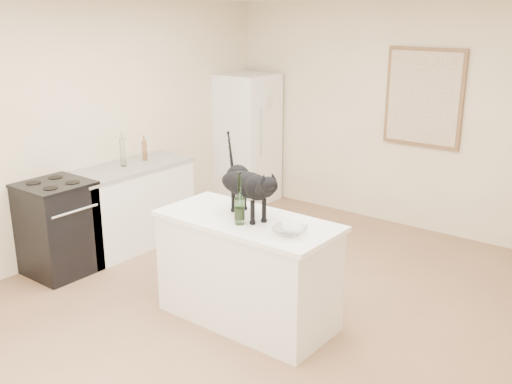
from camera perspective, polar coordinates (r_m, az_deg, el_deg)
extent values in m
plane|color=#966F50|center=(5.29, -0.29, -10.98)|extent=(5.50, 5.50, 0.00)
plane|color=#F8E4C0|center=(7.13, 13.59, 7.10)|extent=(4.50, 0.00, 4.50)
plane|color=#F8E4C0|center=(6.41, -16.41, 5.78)|extent=(0.00, 5.50, 5.50)
cube|color=white|center=(4.90, -0.83, -7.76)|extent=(1.44, 0.67, 0.86)
cube|color=white|center=(4.72, -0.85, -2.81)|extent=(1.50, 0.70, 0.04)
cube|color=white|center=(6.58, -12.13, -1.48)|extent=(0.60, 1.40, 0.86)
cube|color=gray|center=(6.45, -12.38, 2.31)|extent=(0.62, 1.44, 0.04)
cube|color=black|center=(6.07, -18.60, -3.41)|extent=(0.60, 0.60, 0.90)
cube|color=white|center=(7.88, -0.90, 5.19)|extent=(0.68, 0.68, 1.70)
cube|color=brown|center=(6.95, 15.89, 8.76)|extent=(0.90, 0.03, 1.10)
cube|color=beige|center=(6.93, 15.84, 8.74)|extent=(0.82, 0.00, 1.02)
cylinder|color=#286026|center=(4.54, -1.61, -0.92)|extent=(0.09, 0.09, 0.37)
imported|color=white|center=(4.38, 3.28, -3.80)|extent=(0.31, 0.31, 0.06)
cube|color=silver|center=(7.62, 1.32, 8.65)|extent=(0.02, 0.14, 0.18)
cylinder|color=#9FADA1|center=(6.41, -12.76, 3.76)|extent=(0.06, 0.06, 0.30)
cylinder|color=brown|center=(6.62, -10.73, 3.95)|extent=(0.06, 0.06, 0.22)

